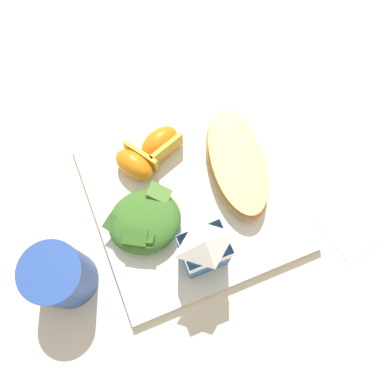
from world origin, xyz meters
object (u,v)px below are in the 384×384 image
(milk_carton, at_px, (204,249))
(orange_wedge_front, at_px, (160,143))
(cheesy_pizza_bread, at_px, (237,164))
(drinking_blue_cup, at_px, (60,276))
(paper_napkin, at_px, (353,212))
(white_plate, at_px, (192,196))
(orange_wedge_middle, at_px, (135,163))
(green_salad_pile, at_px, (145,222))

(milk_carton, distance_m, orange_wedge_front, 0.18)
(cheesy_pizza_bread, xyz_separation_m, drinking_blue_cup, (0.27, 0.06, 0.01))
(paper_napkin, xyz_separation_m, drinking_blue_cup, (0.41, -0.06, 0.05))
(white_plate, bearing_deg, milk_carton, 77.75)
(white_plate, distance_m, orange_wedge_front, 0.09)
(milk_carton, height_order, paper_napkin, milk_carton)
(white_plate, xyz_separation_m, paper_napkin, (-0.21, 0.11, -0.01))
(white_plate, height_order, orange_wedge_middle, orange_wedge_middle)
(green_salad_pile, bearing_deg, drinking_blue_cup, 13.64)
(milk_carton, bearing_deg, orange_wedge_middle, -75.17)
(cheesy_pizza_bread, height_order, drinking_blue_cup, drinking_blue_cup)
(orange_wedge_front, height_order, orange_wedge_middle, same)
(green_salad_pile, height_order, orange_wedge_middle, green_salad_pile)
(paper_napkin, bearing_deg, milk_carton, -4.72)
(white_plate, height_order, milk_carton, milk_carton)
(orange_wedge_front, height_order, paper_napkin, orange_wedge_front)
(cheesy_pizza_bread, bearing_deg, drinking_blue_cup, 12.50)
(paper_napkin, bearing_deg, orange_wedge_middle, -32.95)
(white_plate, height_order, paper_napkin, white_plate)
(milk_carton, height_order, orange_wedge_front, milk_carton)
(white_plate, bearing_deg, paper_napkin, 152.71)
(drinking_blue_cup, bearing_deg, cheesy_pizza_bread, -167.50)
(drinking_blue_cup, bearing_deg, orange_wedge_front, -144.60)
(white_plate, distance_m, milk_carton, 0.11)
(orange_wedge_middle, height_order, drinking_blue_cup, drinking_blue_cup)
(paper_napkin, bearing_deg, drinking_blue_cup, -8.23)
(white_plate, xyz_separation_m, green_salad_pile, (0.08, 0.02, 0.03))
(cheesy_pizza_bread, xyz_separation_m, orange_wedge_front, (0.09, -0.07, 0.00))
(green_salad_pile, height_order, orange_wedge_front, green_salad_pile)
(milk_carton, xyz_separation_m, drinking_blue_cup, (0.18, -0.04, -0.03))
(paper_napkin, height_order, drinking_blue_cup, drinking_blue_cup)
(milk_carton, bearing_deg, paper_napkin, 175.28)
(orange_wedge_front, relative_size, orange_wedge_middle, 0.98)
(green_salad_pile, xyz_separation_m, orange_wedge_middle, (-0.02, -0.09, -0.00))
(orange_wedge_middle, bearing_deg, cheesy_pizza_bread, 158.01)
(milk_carton, relative_size, orange_wedge_front, 1.60)
(green_salad_pile, distance_m, orange_wedge_front, 0.12)
(cheesy_pizza_bread, distance_m, paper_napkin, 0.18)
(orange_wedge_front, relative_size, paper_napkin, 0.62)
(cheesy_pizza_bread, height_order, milk_carton, milk_carton)
(milk_carton, relative_size, orange_wedge_middle, 1.57)
(cheesy_pizza_bread, relative_size, drinking_blue_cup, 1.87)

